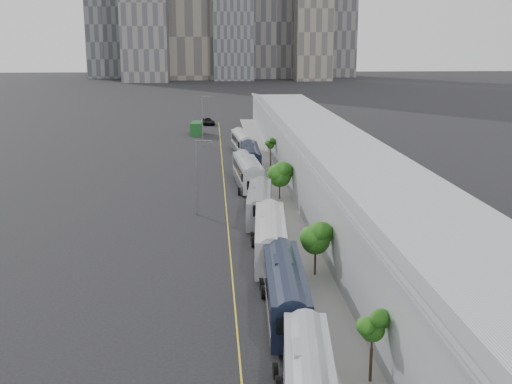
{
  "coord_description": "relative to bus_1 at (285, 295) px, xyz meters",
  "views": [
    {
      "loc": [
        -2.97,
        -23.15,
        19.66
      ],
      "look_at": [
        1.8,
        47.18,
        3.0
      ],
      "focal_mm": 45.0,
      "sensor_mm": 36.0,
      "label": 1
    }
  ],
  "objects": [
    {
      "name": "tree_0",
      "position": [
        3.96,
        -9.69,
        1.92
      ],
      "size": [
        1.48,
        1.48,
        4.39
      ],
      "color": "black",
      "rests_on": "ground"
    },
    {
      "name": "street_lamp_far",
      "position": [
        -6.87,
        77.91,
        3.84
      ],
      "size": [
        2.04,
        0.22,
        9.6
      ],
      "color": "#59595E",
      "rests_on": "ground"
    },
    {
      "name": "shipping_container",
      "position": [
        -8.53,
        94.13,
        -0.31
      ],
      "size": [
        2.64,
        6.31,
        2.7
      ],
      "primitive_type": "cube",
      "rotation": [
        0.0,
        0.0,
        -0.07
      ],
      "color": "#14421A",
      "rests_on": "ground"
    },
    {
      "name": "suv",
      "position": [
        -6.29,
        110.49,
        -0.85
      ],
      "size": [
        3.94,
        6.26,
        1.61
      ],
      "primitive_type": "imported",
      "rotation": [
        0.0,
        0.0,
        0.23
      ],
      "color": "black",
      "rests_on": "ground"
    },
    {
      "name": "tree_2",
      "position": [
        3.25,
        35.14,
        1.9
      ],
      "size": [
        2.91,
        2.91,
        5.03
      ],
      "color": "black",
      "rests_on": "ground"
    },
    {
      "name": "tree_3",
      "position": [
        4.1,
        57.4,
        1.84
      ],
      "size": [
        1.2,
        1.2,
        4.22
      ],
      "color": "black",
      "rests_on": "ground"
    },
    {
      "name": "tree_1",
      "position": [
        3.48,
        8.01,
        1.92
      ],
      "size": [
        2.46,
        2.46,
        4.82
      ],
      "color": "black",
      "rests_on": "ground"
    },
    {
      "name": "bus_2",
      "position": [
        0.05,
        12.79,
        0.03
      ],
      "size": [
        3.78,
        13.83,
        3.99
      ],
      "rotation": [
        0.0,
        0.0,
        -0.08
      ],
      "color": "#B7B7B9",
      "rests_on": "ground"
    },
    {
      "name": "bus_3",
      "position": [
        0.02,
        26.06,
        -0.11
      ],
      "size": [
        3.75,
        12.77,
        3.68
      ],
      "rotation": [
        0.0,
        0.0,
        -0.1
      ],
      "color": "gray",
      "rests_on": "ground"
    },
    {
      "name": "street_lamp_near",
      "position": [
        -6.84,
        28.63,
        3.41
      ],
      "size": [
        2.04,
        0.22,
        8.76
      ],
      "color": "#59595E",
      "rests_on": "ground"
    },
    {
      "name": "bus_1",
      "position": [
        0.0,
        0.0,
        0.0
      ],
      "size": [
        3.31,
        13.56,
        3.93
      ],
      "rotation": [
        0.0,
        0.0,
        -0.04
      ],
      "color": "black",
      "rests_on": "ground"
    },
    {
      "name": "bus_5",
      "position": [
        0.69,
        54.3,
        -0.02
      ],
      "size": [
        2.96,
        13.34,
        3.89
      ],
      "rotation": [
        0.0,
        0.0,
        -0.01
      ],
      "color": "black",
      "rests_on": "ground"
    },
    {
      "name": "bus_4",
      "position": [
        -0.37,
        42.98,
        0.05
      ],
      "size": [
        3.63,
        13.99,
        4.05
      ],
      "rotation": [
        0.0,
        0.0,
        0.06
      ],
      "color": "#A3A6AD",
      "rests_on": "ground"
    },
    {
      "name": "bus_6",
      "position": [
        0.2,
        69.5,
        -0.03
      ],
      "size": [
        3.67,
        13.41,
        3.87
      ],
      "rotation": [
        0.0,
        0.0,
        0.08
      ],
      "color": "silver",
      "rests_on": "ground"
    },
    {
      "name": "lane_line",
      "position": [
        -3.59,
        34.79,
        -1.65
      ],
      "size": [
        0.12,
        160.0,
        0.02
      ],
      "primitive_type": "cube",
      "color": "gold",
      "rests_on": "ground"
    },
    {
      "name": "depot",
      "position": [
        10.9,
        34.79,
        1.85
      ],
      "size": [
        12.45,
        160.4,
        7.2
      ],
      "color": "gray",
      "rests_on": "ground"
    },
    {
      "name": "sidewalk",
      "position": [
        6.91,
        34.79,
        -1.6
      ],
      "size": [
        10.0,
        170.0,
        0.12
      ],
      "primitive_type": "cube",
      "color": "gray",
      "rests_on": "ground"
    }
  ]
}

